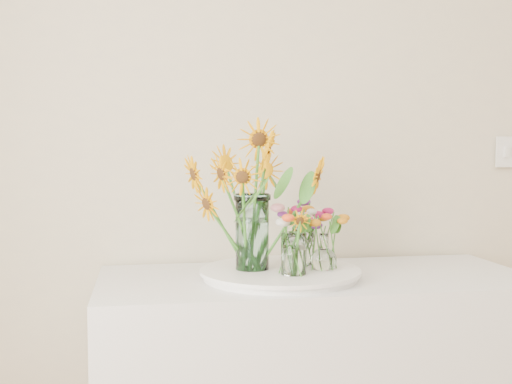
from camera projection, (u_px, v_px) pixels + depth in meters
tray at (280, 275)px, 2.04m from camera, size 0.49×0.49×0.02m
mason_jar at (252, 232)px, 2.03m from camera, size 0.11×0.11×0.25m
sunflower_bouquet at (252, 195)px, 2.03m from camera, size 0.77×0.77×0.48m
small_vase_a at (294, 254)px, 1.95m from camera, size 0.09×0.09×0.13m
wildflower_posy_a at (294, 240)px, 1.95m from camera, size 0.19×0.19×0.22m
small_vase_b at (324, 252)px, 2.04m from camera, size 0.10×0.10×0.12m
wildflower_posy_b at (324, 238)px, 2.03m from camera, size 0.19×0.19×0.21m
small_vase_c at (303, 246)px, 2.12m from camera, size 0.08×0.08×0.13m
wildflower_posy_c at (303, 233)px, 2.12m from camera, size 0.20×0.20×0.22m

